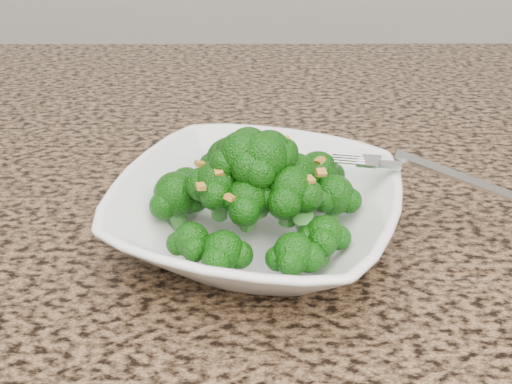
{
  "coord_description": "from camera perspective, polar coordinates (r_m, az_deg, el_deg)",
  "views": [
    {
      "loc": [
        0.09,
        -0.16,
        1.21
      ],
      "look_at": [
        0.1,
        0.28,
        0.95
      ],
      "focal_mm": 45.0,
      "sensor_mm": 36.0,
      "label": 1
    }
  ],
  "objects": [
    {
      "name": "granite_counter",
      "position": [
        0.57,
        -9.74,
        -4.78
      ],
      "size": [
        1.64,
        1.04,
        0.03
      ],
      "primitive_type": "cube",
      "color": "brown",
      "rests_on": "cabinet"
    },
    {
      "name": "broccoli_pile",
      "position": [
        0.49,
        0.0,
        3.91
      ],
      "size": [
        0.2,
        0.2,
        0.07
      ],
      "primitive_type": null,
      "color": "#0F4E08",
      "rests_on": "bowl"
    },
    {
      "name": "fork",
      "position": [
        0.54,
        12.21,
        2.37
      ],
      "size": [
        0.17,
        0.09,
        0.01
      ],
      "primitive_type": null,
      "rotation": [
        0.0,
        0.0,
        -0.38
      ],
      "color": "silver",
      "rests_on": "bowl"
    },
    {
      "name": "bowl",
      "position": [
        0.52,
        0.0,
        -2.07
      ],
      "size": [
        0.29,
        0.29,
        0.06
      ],
      "primitive_type": "imported",
      "rotation": [
        0.0,
        0.0,
        -0.31
      ],
      "color": "white",
      "rests_on": "granite_counter"
    },
    {
      "name": "garlic_topping",
      "position": [
        0.48,
        0.0,
        7.78
      ],
      "size": [
        0.12,
        0.12,
        0.01
      ],
      "primitive_type": null,
      "color": "#BC822D",
      "rests_on": "broccoli_pile"
    }
  ]
}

